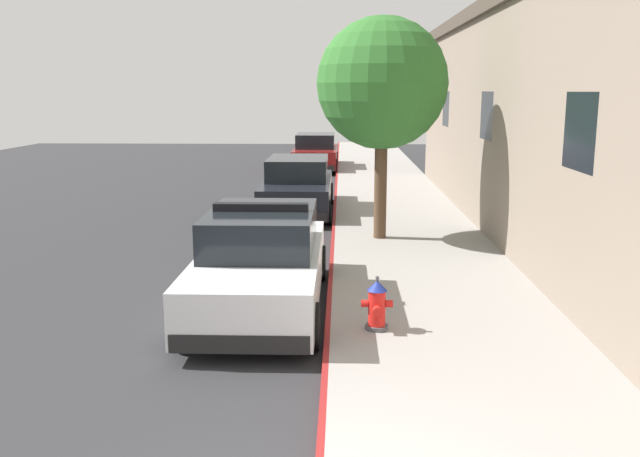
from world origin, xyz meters
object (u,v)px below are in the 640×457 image
at_px(parked_car_silver_ahead, 298,187).
at_px(parked_car_dark_far, 316,153).
at_px(street_tree, 382,84).
at_px(fire_hydrant, 377,305).
at_px(police_cruiser, 261,262).

distance_m(parked_car_silver_ahead, parked_car_dark_far, 10.88).
bearing_deg(parked_car_dark_far, street_tree, -82.21).
bearing_deg(parked_car_silver_ahead, parked_car_dark_far, 89.54).
xyz_separation_m(parked_car_silver_ahead, fire_hydrant, (1.73, -9.95, -0.26)).
relative_size(parked_car_dark_far, fire_hydrant, 6.37).
relative_size(police_cruiser, street_tree, 1.00).
bearing_deg(police_cruiser, fire_hydrant, -36.65).
xyz_separation_m(parked_car_dark_far, street_tree, (2.02, -14.75, 2.80)).
xyz_separation_m(police_cruiser, street_tree, (2.13, 4.77, 2.80)).
distance_m(parked_car_dark_far, fire_hydrant, 20.89).
height_order(police_cruiser, fire_hydrant, police_cruiser).
distance_m(parked_car_silver_ahead, street_tree, 5.22).
bearing_deg(street_tree, police_cruiser, -114.05).
distance_m(parked_car_silver_ahead, fire_hydrant, 10.10).
height_order(parked_car_dark_far, street_tree, street_tree).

